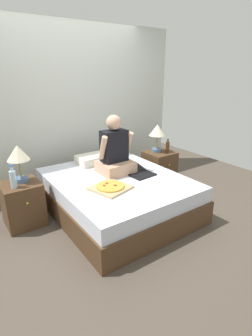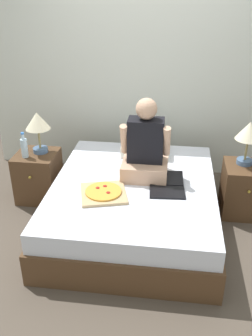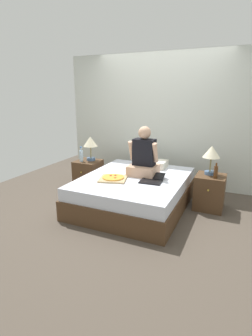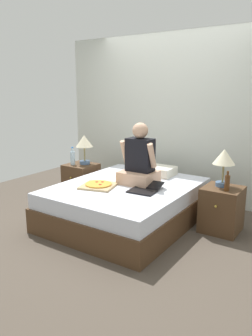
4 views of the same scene
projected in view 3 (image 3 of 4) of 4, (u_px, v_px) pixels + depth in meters
ground_plane at (134, 205)px, 4.26m from camera, size 5.86×5.86×0.00m
wall_back at (161, 121)px, 5.08m from camera, size 3.86×0.12×2.50m
bed at (134, 192)px, 4.20m from camera, size 1.58×1.92×0.49m
nightstand_left at (88, 175)px, 4.97m from camera, size 0.44×0.47×0.54m
lamp_on_left_nightstand at (90, 143)px, 4.84m from camera, size 0.26×0.26×0.45m
water_bottle at (81, 156)px, 4.82m from camera, size 0.07×0.07×0.28m
nightstand_right at (210, 192)px, 4.09m from camera, size 0.44×0.47×0.54m
lamp_on_right_nightstand at (211, 154)px, 3.98m from camera, size 0.26×0.26×0.45m
beer_bottle at (216, 172)px, 3.88m from camera, size 0.06×0.06×0.23m
pillow at (152, 163)px, 4.69m from camera, size 0.52×0.34×0.12m
person_seated at (144, 157)px, 4.16m from camera, size 0.47×0.40×0.78m
laptop at (152, 180)px, 3.92m from camera, size 0.35×0.44×0.07m
pizza_box at (113, 178)px, 4.00m from camera, size 0.49×0.49×0.05m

